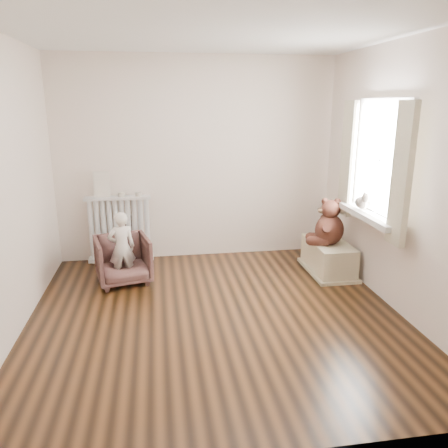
{
  "coord_description": "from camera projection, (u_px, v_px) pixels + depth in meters",
  "views": [
    {
      "loc": [
        -0.52,
        -3.86,
        2.02
      ],
      "look_at": [
        0.15,
        0.45,
        0.8
      ],
      "focal_mm": 35.0,
      "sensor_mm": 36.0,
      "label": 1
    }
  ],
  "objects": [
    {
      "name": "toy_bench",
      "position": [
        328.0,
        256.0,
        5.34
      ],
      "size": [
        0.43,
        0.81,
        0.38
      ],
      "primitive_type": "cube",
      "color": "beige",
      "rests_on": "floor"
    },
    {
      "name": "curtain_right",
      "position": [
        348.0,
        159.0,
        4.99
      ],
      "size": [
        0.06,
        0.26,
        1.3
      ],
      "primitive_type": "cube",
      "color": "beige",
      "rests_on": "right_wall"
    },
    {
      "name": "curtain_left",
      "position": [
        402.0,
        175.0,
        3.9
      ],
      "size": [
        0.06,
        0.26,
        1.3
      ],
      "primitive_type": "cube",
      "color": "beige",
      "rests_on": "right_wall"
    },
    {
      "name": "window",
      "position": [
        382.0,
        160.0,
        4.45
      ],
      "size": [
        0.03,
        0.9,
        1.1
      ],
      "primitive_type": "cube",
      "color": "white",
      "rests_on": "right_wall"
    },
    {
      "name": "tin_a",
      "position": [
        122.0,
        194.0,
        5.5
      ],
      "size": [
        0.09,
        0.09,
        0.05
      ],
      "primitive_type": "cylinder",
      "color": "#A59E8C",
      "rests_on": "radiator"
    },
    {
      "name": "paper_doll",
      "position": [
        102.0,
        184.0,
        5.43
      ],
      "size": [
        0.19,
        0.02,
        0.32
      ],
      "primitive_type": "cube",
      "color": "beige",
      "rests_on": "radiator"
    },
    {
      "name": "armchair",
      "position": [
        123.0,
        260.0,
        5.02
      ],
      "size": [
        0.7,
        0.72,
        0.54
      ],
      "primitive_type": "imported",
      "rotation": [
        0.0,
        0.0,
        0.23
      ],
      "color": "#4E2F2A",
      "rests_on": "floor"
    },
    {
      "name": "window_sill",
      "position": [
        369.0,
        215.0,
        4.59
      ],
      "size": [
        0.22,
        1.1,
        0.06
      ],
      "primitive_type": "cube",
      "color": "silver",
      "rests_on": "right_wall"
    },
    {
      "name": "left_wall",
      "position": [
        4.0,
        191.0,
        3.67
      ],
      "size": [
        0.02,
        3.6,
        2.6
      ],
      "primitive_type": "cube",
      "color": "white",
      "rests_on": "ground"
    },
    {
      "name": "toy_vanity",
      "position": [
        126.0,
        242.0,
        5.65
      ],
      "size": [
        0.39,
        0.28,
        0.62
      ],
      "primitive_type": "cube",
      "color": "silver",
      "rests_on": "floor"
    },
    {
      "name": "back_wall",
      "position": [
        197.0,
        160.0,
        5.65
      ],
      "size": [
        3.6,
        0.02,
        2.6
      ],
      "primitive_type": "cube",
      "color": "white",
      "rests_on": "ground"
    },
    {
      "name": "child",
      "position": [
        122.0,
        248.0,
        4.92
      ],
      "size": [
        0.34,
        0.26,
        0.83
      ],
      "primitive_type": "imported",
      "rotation": [
        0.0,
        0.0,
        3.37
      ],
      "color": "white",
      "rests_on": "armchair"
    },
    {
      "name": "teddy_bear",
      "position": [
        330.0,
        220.0,
        5.16
      ],
      "size": [
        0.53,
        0.47,
        0.55
      ],
      "primitive_type": null,
      "rotation": [
        0.0,
        0.0,
        -0.31
      ],
      "color": "#331610",
      "rests_on": "toy_bench"
    },
    {
      "name": "tin_b",
      "position": [
        138.0,
        194.0,
        5.54
      ],
      "size": [
        0.08,
        0.08,
        0.05
      ],
      "primitive_type": "cylinder",
      "color": "#A59E8C",
      "rests_on": "radiator"
    },
    {
      "name": "radiator",
      "position": [
        120.0,
        233.0,
        5.63
      ],
      "size": [
        0.83,
        0.16,
        0.87
      ],
      "primitive_type": "cube",
      "color": "silver",
      "rests_on": "floor"
    },
    {
      "name": "front_wall",
      "position": [
        263.0,
        248.0,
        2.23
      ],
      "size": [
        3.6,
        0.02,
        2.6
      ],
      "primitive_type": "cube",
      "color": "white",
      "rests_on": "ground"
    },
    {
      "name": "ceiling",
      "position": [
        214.0,
        29.0,
        3.59
      ],
      "size": [
        3.6,
        3.6,
        0.01
      ],
      "primitive_type": "cube",
      "color": "white",
      "rests_on": "ground"
    },
    {
      "name": "plush_cat",
      "position": [
        363.0,
        200.0,
        4.69
      ],
      "size": [
        0.21,
        0.27,
        0.2
      ],
      "primitive_type": null,
      "rotation": [
        0.0,
        0.0,
        -0.29
      ],
      "color": "gray",
      "rests_on": "window_sill"
    },
    {
      "name": "right_wall",
      "position": [
        400.0,
        179.0,
        4.21
      ],
      "size": [
        0.02,
        3.6,
        2.6
      ],
      "primitive_type": "cube",
      "color": "white",
      "rests_on": "ground"
    },
    {
      "name": "floor",
      "position": [
        216.0,
        315.0,
        4.29
      ],
      "size": [
        3.6,
        3.6,
        0.01
      ],
      "primitive_type": "cube",
      "color": "black",
      "rests_on": "ground"
    }
  ]
}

